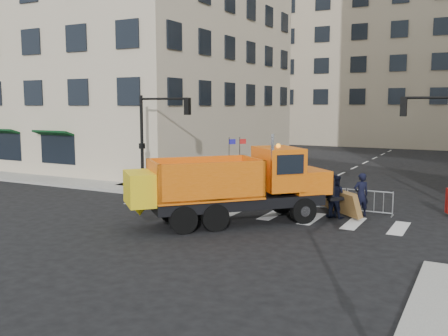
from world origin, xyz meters
The scene contains 11 objects.
ground centered at (0.00, 0.00, 0.00)m, with size 120.00×120.00×0.00m, color black.
sidewalk_back centered at (0.00, 8.50, 0.07)m, with size 64.00×5.00×0.15m, color gray.
building_left centered at (-20.00, 20.00, 13.00)m, with size 24.00×22.00×26.00m, color beige.
building_far centered at (0.00, 52.00, 12.00)m, with size 30.00×18.00×24.00m, color tan.
traffic_light_left centered at (-8.00, 7.50, 2.70)m, with size 0.18×0.18×5.40m, color black.
crowd_barriers centered at (-0.75, 7.60, 0.55)m, with size 12.60×0.60×1.10m, color #9EA0A5, non-canonical shape.
plow_truck centered at (-0.21, 3.20, 1.66)m, with size 8.46×8.76×3.73m.
cop_a centered at (4.24, 7.00, 0.96)m, with size 0.70×0.46×1.93m, color black.
cop_b centered at (3.30, 6.18, 0.94)m, with size 0.91×0.71×1.88m, color black.
cop_c centered at (3.22, 6.16, 0.94)m, with size 1.10×0.46×1.88m, color black.
worker centered at (-7.00, 9.00, 1.00)m, with size 1.09×0.63×1.69m, color #A4BB16.
Camera 1 is at (8.94, -14.90, 4.89)m, focal length 40.00 mm.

